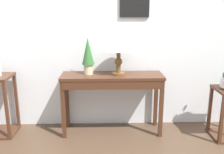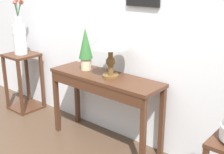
# 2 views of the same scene
# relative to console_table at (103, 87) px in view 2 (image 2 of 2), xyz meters

# --- Properties ---
(back_wall_with_art) EXTENTS (9.00, 0.13, 2.80)m
(back_wall_with_art) POSITION_rel_console_table_xyz_m (0.04, 0.30, 0.76)
(back_wall_with_art) COLOR silver
(back_wall_with_art) RESTS_ON ground
(console_table) EXTENTS (1.23, 0.38, 0.75)m
(console_table) POSITION_rel_console_table_xyz_m (0.00, 0.00, 0.00)
(console_table) COLOR #472819
(console_table) RESTS_ON ground
(table_lamp) EXTENTS (0.34, 0.34, 0.48)m
(table_lamp) POSITION_rel_console_table_xyz_m (0.08, 0.02, 0.48)
(table_lamp) COLOR brown
(table_lamp) RESTS_ON console_table
(potted_plant_on_console) EXTENTS (0.15, 0.15, 0.44)m
(potted_plant_on_console) POSITION_rel_console_table_xyz_m (-0.29, 0.05, 0.35)
(potted_plant_on_console) COLOR beige
(potted_plant_on_console) RESTS_ON console_table
(pedestal_stand_left) EXTENTS (0.38, 0.38, 0.75)m
(pedestal_stand_left) POSITION_rel_console_table_xyz_m (-1.40, 0.00, -0.26)
(pedestal_stand_left) COLOR #472819
(pedestal_stand_left) RESTS_ON ground
(flower_vase_tall_left) EXTENTS (0.18, 0.17, 0.72)m
(flower_vase_tall_left) POSITION_rel_console_table_xyz_m (-1.40, 0.00, 0.35)
(flower_vase_tall_left) COLOR silver
(flower_vase_tall_left) RESTS_ON pedestal_stand_left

